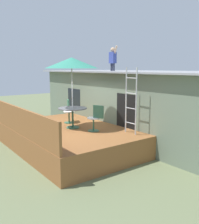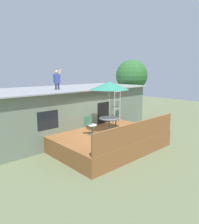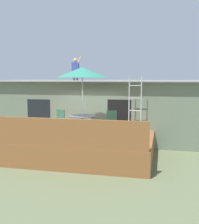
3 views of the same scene
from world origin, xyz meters
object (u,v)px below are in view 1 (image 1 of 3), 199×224
patio_umbrella (72,63)px  patio_chair_right (95,118)px  person_figure (113,57)px  patio_table (73,112)px  patio_chair_left (69,111)px  step_ladder (131,101)px

patio_umbrella → patio_chair_right: size_ratio=2.76×
person_figure → patio_table: bearing=-67.7°
patio_umbrella → patio_chair_left: patio_umbrella is taller
patio_table → patio_chair_left: patio_chair_left is taller
patio_chair_left → person_figure: bearing=117.5°
patio_table → patio_chair_left: size_ratio=1.13×
step_ladder → patio_chair_right: 1.38m
patio_table → step_ladder: size_ratio=0.47×
patio_chair_left → patio_chair_right: (1.82, 0.01, 0.00)m
person_figure → patio_chair_right: size_ratio=1.21×
patio_chair_right → step_ladder: bearing=-161.3°
step_ladder → person_figure: 3.78m
patio_table → patio_chair_right: 0.99m
patio_umbrella → step_ladder: (1.84, 1.16, -1.25)m
patio_umbrella → patio_chair_left: (-0.91, 0.36, -1.89)m
patio_umbrella → patio_chair_left: size_ratio=2.76×
patio_table → patio_chair_left: (-0.91, 0.36, -0.13)m
step_ladder → patio_chair_left: (-2.75, -0.80, -0.64)m
step_ladder → patio_chair_right: step_ladder is taller
patio_chair_left → patio_chair_right: same height
patio_umbrella → step_ladder: bearing=32.2°
patio_umbrella → patio_table: bearing=148.0°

